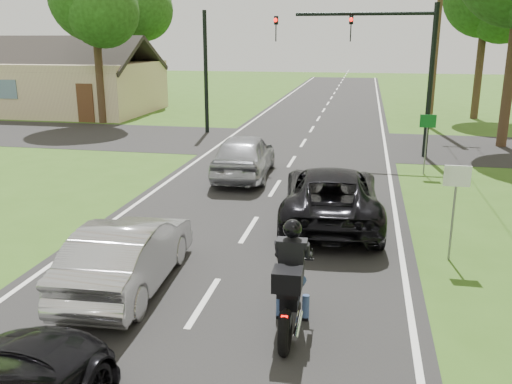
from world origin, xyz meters
TOP-DOWN VIEW (x-y plane):
  - ground at (0.00, 0.00)m, footprint 140.00×140.00m
  - road at (0.00, 10.00)m, footprint 8.00×100.00m
  - cross_road at (0.00, 16.00)m, footprint 60.00×7.00m
  - motorcycle_rider at (1.69, -0.64)m, footprint 0.64×2.25m
  - dark_suv at (1.97, 5.03)m, footprint 2.81×5.45m
  - silver_sedan at (-1.60, 0.35)m, footprint 1.64×4.18m
  - silver_suv at (-1.30, 9.26)m, footprint 2.09×4.62m
  - traffic_signal at (3.34, 14.00)m, footprint 6.38×0.44m
  - signal_pole_far at (-5.20, 18.00)m, footprint 0.20×0.20m
  - utility_pole_far at (6.20, 22.00)m, footprint 1.60×0.28m
  - sign_white at (4.70, 2.98)m, footprint 0.55×0.07m
  - sign_green at (4.90, 10.98)m, footprint 0.55×0.07m
  - tree_left_near at (-11.73, 19.78)m, footprint 5.12×4.96m
  - tree_left_far at (-13.70, 29.76)m, footprint 5.76×5.58m
  - house at (-16.00, 24.00)m, footprint 10.20×8.00m

SIDE VIEW (x-z plane):
  - ground at x=0.00m, z-range 0.00..0.00m
  - cross_road at x=0.00m, z-range 0.00..0.01m
  - road at x=0.00m, z-range 0.00..0.01m
  - silver_sedan at x=-1.60m, z-range 0.01..1.37m
  - dark_suv at x=1.97m, z-range 0.01..1.48m
  - motorcycle_rider at x=1.69m, z-range -0.21..1.73m
  - silver_suv at x=-1.30m, z-range 0.01..1.55m
  - sign_white at x=4.70m, z-range 0.54..2.66m
  - sign_green at x=4.90m, z-range 0.54..2.66m
  - house at x=-16.00m, z-range -0.65..4.19m
  - signal_pole_far at x=-5.20m, z-range 0.00..6.00m
  - traffic_signal at x=3.34m, z-range 1.14..7.14m
  - utility_pole_far at x=6.20m, z-range 0.08..10.08m
  - tree_left_near at x=-11.73m, z-range 1.92..11.14m
  - tree_left_far at x=-13.70m, z-range 2.06..12.20m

